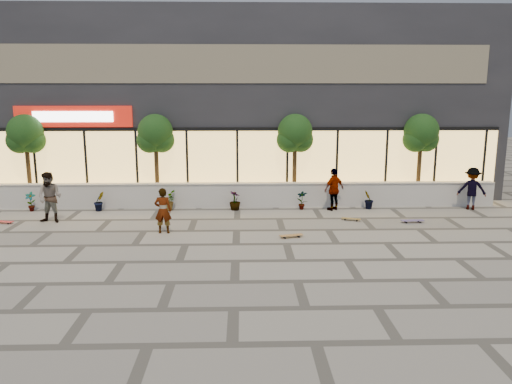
{
  "coord_description": "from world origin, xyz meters",
  "views": [
    {
      "loc": [
        0.21,
        -13.82,
        4.81
      ],
      "look_at": [
        0.7,
        3.73,
        1.3
      ],
      "focal_mm": 35.0,
      "sensor_mm": 36.0,
      "label": 1
    }
  ],
  "objects_px": {
    "skater_left": "(50,198)",
    "skateboard_right_far": "(412,221)",
    "skateboard_right_near": "(351,219)",
    "skater_right_far": "(472,189)",
    "skater_center": "(163,211)",
    "tree_west": "(26,136)",
    "tree_midwest": "(155,136)",
    "skateboard_left": "(4,222)",
    "tree_east": "(421,135)",
    "skateboard_center": "(291,235)",
    "tree_mideast": "(295,136)",
    "skater_right_near": "(334,189)"
  },
  "relations": [
    {
      "from": "tree_midwest",
      "to": "skater_center",
      "type": "xyz_separation_m",
      "value": [
        0.96,
        -4.67,
        -2.19
      ]
    },
    {
      "from": "tree_midwest",
      "to": "skater_left",
      "type": "distance_m",
      "value": 5.08
    },
    {
      "from": "skater_center",
      "to": "skateboard_center",
      "type": "relative_size",
      "value": 1.92
    },
    {
      "from": "tree_mideast",
      "to": "skater_left",
      "type": "relative_size",
      "value": 2.05
    },
    {
      "from": "skateboard_right_far",
      "to": "skater_right_far",
      "type": "bearing_deg",
      "value": 30.94
    },
    {
      "from": "skater_left",
      "to": "skateboard_left",
      "type": "distance_m",
      "value": 1.94
    },
    {
      "from": "tree_east",
      "to": "skater_right_near",
      "type": "height_order",
      "value": "tree_east"
    },
    {
      "from": "tree_mideast",
      "to": "skateboard_center",
      "type": "relative_size",
      "value": 4.7
    },
    {
      "from": "skater_right_far",
      "to": "tree_midwest",
      "type": "bearing_deg",
      "value": 12.04
    },
    {
      "from": "skateboard_right_near",
      "to": "skater_left",
      "type": "bearing_deg",
      "value": -156.49
    },
    {
      "from": "skater_left",
      "to": "skater_right_far",
      "type": "height_order",
      "value": "skater_left"
    },
    {
      "from": "skateboard_right_far",
      "to": "tree_mideast",
      "type": "bearing_deg",
      "value": 136.24
    },
    {
      "from": "skater_right_far",
      "to": "skateboard_right_far",
      "type": "xyz_separation_m",
      "value": [
        -3.18,
        -2.14,
        -0.8
      ]
    },
    {
      "from": "skater_right_far",
      "to": "skateboard_left",
      "type": "xyz_separation_m",
      "value": [
        -18.48,
        -1.82,
        -0.81
      ]
    },
    {
      "from": "tree_mideast",
      "to": "skater_right_far",
      "type": "bearing_deg",
      "value": -10.89
    },
    {
      "from": "skater_right_far",
      "to": "skateboard_right_far",
      "type": "distance_m",
      "value": 3.91
    },
    {
      "from": "tree_east",
      "to": "skateboard_right_near",
      "type": "distance_m",
      "value": 5.62
    },
    {
      "from": "tree_midwest",
      "to": "skateboard_right_far",
      "type": "xyz_separation_m",
      "value": [
        10.1,
        -3.54,
        -2.9
      ]
    },
    {
      "from": "skateboard_center",
      "to": "skateboard_left",
      "type": "bearing_deg",
      "value": 153.88
    },
    {
      "from": "tree_east",
      "to": "skater_right_near",
      "type": "distance_m",
      "value": 4.73
    },
    {
      "from": "tree_west",
      "to": "tree_mideast",
      "type": "height_order",
      "value": "same"
    },
    {
      "from": "skateboard_center",
      "to": "skateboard_right_far",
      "type": "bearing_deg",
      "value": 6.44
    },
    {
      "from": "skater_center",
      "to": "skateboard_right_far",
      "type": "relative_size",
      "value": 1.86
    },
    {
      "from": "skater_left",
      "to": "skateboard_right_far",
      "type": "distance_m",
      "value": 13.62
    },
    {
      "from": "skater_right_near",
      "to": "skateboard_left",
      "type": "bearing_deg",
      "value": -25.99
    },
    {
      "from": "tree_mideast",
      "to": "skateboard_center",
      "type": "bearing_deg",
      "value": -96.85
    },
    {
      "from": "tree_midwest",
      "to": "skater_left",
      "type": "height_order",
      "value": "tree_midwest"
    },
    {
      "from": "skater_left",
      "to": "skater_right_far",
      "type": "distance_m",
      "value": 16.85
    },
    {
      "from": "tree_east",
      "to": "skateboard_center",
      "type": "relative_size",
      "value": 4.7
    },
    {
      "from": "skater_left",
      "to": "skateboard_center",
      "type": "distance_m",
      "value": 9.17
    },
    {
      "from": "skater_right_far",
      "to": "skateboard_center",
      "type": "bearing_deg",
      "value": 44.66
    },
    {
      "from": "tree_midwest",
      "to": "skater_right_far",
      "type": "distance_m",
      "value": 13.52
    },
    {
      "from": "tree_west",
      "to": "skateboard_right_far",
      "type": "relative_size",
      "value": 4.54
    },
    {
      "from": "tree_mideast",
      "to": "skateboard_center",
      "type": "height_order",
      "value": "tree_mideast"
    },
    {
      "from": "skater_right_far",
      "to": "tree_mideast",
      "type": "bearing_deg",
      "value": 7.17
    },
    {
      "from": "tree_mideast",
      "to": "skateboard_right_near",
      "type": "bearing_deg",
      "value": -59.28
    },
    {
      "from": "skater_right_near",
      "to": "skateboard_right_near",
      "type": "xyz_separation_m",
      "value": [
        0.36,
        -1.74,
        -0.81
      ]
    },
    {
      "from": "skateboard_right_near",
      "to": "skater_right_far",
      "type": "bearing_deg",
      "value": 41.61
    },
    {
      "from": "skateboard_right_far",
      "to": "skateboard_right_near",
      "type": "bearing_deg",
      "value": 166.98
    },
    {
      "from": "tree_midwest",
      "to": "skater_right_near",
      "type": "distance_m",
      "value": 7.92
    },
    {
      "from": "skater_center",
      "to": "skateboard_center",
      "type": "distance_m",
      "value": 4.5
    },
    {
      "from": "tree_west",
      "to": "tree_east",
      "type": "distance_m",
      "value": 17.0
    },
    {
      "from": "tree_mideast",
      "to": "skater_center",
      "type": "relative_size",
      "value": 2.45
    },
    {
      "from": "tree_west",
      "to": "skateboard_left",
      "type": "bearing_deg",
      "value": -84.72
    },
    {
      "from": "skateboard_right_far",
      "to": "skater_right_near",
      "type": "bearing_deg",
      "value": 137.58
    },
    {
      "from": "tree_west",
      "to": "tree_midwest",
      "type": "distance_m",
      "value": 5.5
    },
    {
      "from": "tree_mideast",
      "to": "skateboard_right_near",
      "type": "relative_size",
      "value": 5.29
    },
    {
      "from": "tree_west",
      "to": "tree_midwest",
      "type": "xyz_separation_m",
      "value": [
        5.5,
        0.0,
        0.0
      ]
    },
    {
      "from": "tree_west",
      "to": "tree_midwest",
      "type": "height_order",
      "value": "same"
    },
    {
      "from": "skateboard_left",
      "to": "skater_center",
      "type": "bearing_deg",
      "value": 0.5
    }
  ]
}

